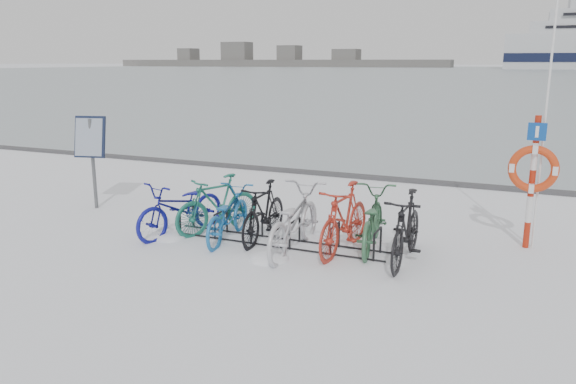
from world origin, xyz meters
name	(u,v)px	position (x,y,z in m)	size (l,w,h in m)	color
ground	(275,243)	(0.00, 0.00, 0.00)	(900.00, 900.00, 0.00)	white
ice_sheet	(517,72)	(0.00, 155.00, 0.01)	(400.00, 298.00, 0.02)	#A1AFB6
quay_edge	(366,177)	(0.00, 5.90, 0.05)	(400.00, 0.25, 0.10)	#3F3F42
bike_rack	(275,233)	(0.00, 0.00, 0.18)	(4.00, 0.48, 0.46)	black
info_board	(91,143)	(-4.52, 0.63, 1.42)	(0.70, 0.39, 1.97)	#595B5E
lifebuoy_station	(534,169)	(4.01, 1.39, 1.36)	(0.78, 0.22, 4.06)	#A9210D
shoreline	(268,61)	(-122.02, 260.00, 2.79)	(180.00, 12.00, 9.50)	#525252
bike_0	(181,206)	(-1.80, -0.16, 0.52)	(0.69, 1.98, 1.04)	navy
bike_1	(218,203)	(-1.27, 0.23, 0.54)	(0.51, 1.81, 1.09)	#1D6856
bike_2	(227,213)	(-0.87, -0.12, 0.48)	(0.63, 1.82, 0.95)	#1B66A8
bike_3	(264,210)	(-0.27, 0.11, 0.53)	(0.50, 1.77, 1.06)	black
bike_4	(293,218)	(0.44, -0.25, 0.56)	(0.74, 2.14, 1.12)	#B8B9C0
bike_5	(344,217)	(1.21, 0.08, 0.58)	(0.55, 1.94, 1.17)	#B12C1F
bike_6	(372,218)	(1.58, 0.44, 0.52)	(0.69, 1.98, 1.04)	#346542
bike_7	(406,227)	(2.26, -0.04, 0.57)	(0.54, 1.90, 1.14)	black
snow_drifts	(228,242)	(-0.79, -0.28, 0.00)	(3.29, 2.15, 0.23)	white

